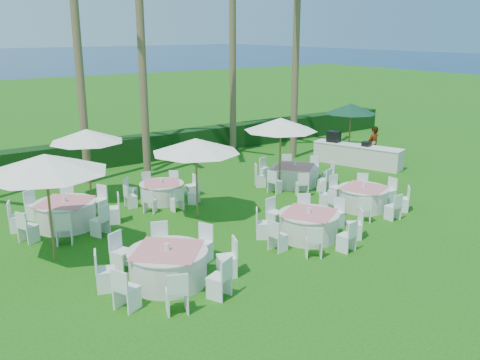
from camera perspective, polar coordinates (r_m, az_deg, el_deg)
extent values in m
plane|color=#1D510D|center=(15.39, 4.35, -7.31)|extent=(120.00, 120.00, 0.00)
cube|color=black|center=(25.21, -13.14, 2.96)|extent=(34.00, 1.00, 1.20)
cylinder|color=beige|center=(13.38, -7.70, -9.18)|extent=(1.90, 1.90, 0.83)
cylinder|color=beige|center=(13.21, -7.77, -7.52)|extent=(1.98, 1.98, 0.03)
cube|color=#DB7377|center=(13.20, -7.77, -7.42)|extent=(2.17, 2.17, 0.01)
cylinder|color=silver|center=(13.16, -7.78, -7.08)|extent=(0.13, 0.13, 0.18)
cube|color=white|center=(14.44, -4.09, -6.78)|extent=(0.61, 0.61, 0.99)
cube|color=white|center=(14.70, -8.46, -6.50)|extent=(0.59, 0.59, 0.99)
cube|color=white|center=(14.24, -12.49, -7.47)|extent=(0.61, 0.61, 0.99)
cube|color=white|center=(13.28, -14.16, -9.36)|extent=(0.59, 0.59, 0.99)
cube|color=white|center=(12.33, -12.00, -11.25)|extent=(0.61, 0.61, 0.99)
cube|color=white|center=(12.02, -6.78, -11.75)|extent=(0.59, 0.59, 0.99)
cube|color=white|center=(12.56, -2.25, -10.36)|extent=(0.61, 0.61, 0.99)
cube|color=white|center=(13.58, -1.42, -8.26)|extent=(0.59, 0.59, 0.99)
cylinder|color=beige|center=(16.10, 7.32, -4.89)|extent=(1.74, 1.74, 0.75)
cylinder|color=beige|center=(15.97, 7.37, -3.59)|extent=(1.81, 1.81, 0.03)
cube|color=#DB7377|center=(15.96, 7.37, -3.50)|extent=(1.93, 1.93, 0.01)
cylinder|color=silver|center=(15.93, 7.38, -3.21)|extent=(0.12, 0.12, 0.16)
cube|color=white|center=(17.10, 10.19, -3.49)|extent=(0.48, 0.48, 0.91)
cube|color=white|center=(17.34, 6.86, -3.07)|extent=(0.59, 0.59, 0.91)
cube|color=white|center=(16.90, 3.74, -3.50)|extent=(0.48, 0.48, 0.91)
cube|color=white|center=(15.98, 2.47, -4.64)|extent=(0.59, 0.59, 0.91)
cube|color=white|center=(15.10, 4.08, -5.91)|extent=(0.48, 0.48, 0.91)
cube|color=white|center=(14.82, 7.89, -6.47)|extent=(0.59, 0.59, 0.91)
cube|color=white|center=(15.33, 11.30, -5.86)|extent=(0.48, 0.48, 0.91)
cube|color=white|center=(16.28, 12.10, -4.60)|extent=(0.59, 0.59, 0.91)
cylinder|color=beige|center=(19.02, 13.00, -1.94)|extent=(1.68, 1.68, 0.73)
cylinder|color=beige|center=(18.91, 13.07, -0.87)|extent=(1.75, 1.75, 0.03)
cube|color=#DB7377|center=(18.90, 13.08, -0.79)|extent=(1.76, 1.76, 0.01)
cylinder|color=silver|center=(18.88, 13.09, -0.55)|extent=(0.12, 0.12, 0.16)
cube|color=white|center=(19.94, 15.59, -1.08)|extent=(0.41, 0.41, 0.87)
cube|color=white|center=(20.25, 12.91, -0.63)|extent=(0.58, 0.58, 0.87)
cube|color=white|center=(19.86, 10.27, -0.81)|extent=(0.41, 0.41, 0.87)
cube|color=white|center=(18.98, 9.07, -1.53)|extent=(0.58, 0.58, 0.87)
cube|color=white|center=(18.09, 10.18, -2.46)|extent=(0.41, 0.41, 0.87)
cube|color=white|center=(17.75, 13.14, -2.99)|extent=(0.58, 0.58, 0.87)
cube|color=white|center=(18.18, 16.02, -2.75)|extent=(0.41, 0.41, 0.87)
cube|color=white|center=(19.10, 16.94, -1.93)|extent=(0.58, 0.58, 0.87)
cylinder|color=beige|center=(17.71, -18.08, -3.55)|extent=(1.84, 1.84, 0.80)
cylinder|color=beige|center=(17.58, -18.19, -2.29)|extent=(1.91, 1.91, 0.03)
cube|color=#DB7377|center=(17.57, -18.20, -2.22)|extent=(2.09, 2.09, 0.01)
cylinder|color=silver|center=(17.55, -18.22, -1.95)|extent=(0.13, 0.13, 0.17)
cube|color=white|center=(18.61, -14.88, -2.09)|extent=(0.59, 0.59, 0.96)
cube|color=white|center=(19.05, -17.95, -1.93)|extent=(0.57, 0.57, 0.96)
cube|color=white|center=(18.73, -21.09, -2.53)|extent=(0.59, 0.59, 0.96)
cube|color=white|center=(17.83, -22.71, -3.61)|extent=(0.57, 0.57, 0.96)
cube|color=white|center=(16.82, -21.68, -4.64)|extent=(0.59, 0.59, 0.96)
cube|color=white|center=(16.33, -18.28, -4.91)|extent=(0.57, 0.57, 0.96)
cube|color=white|center=(16.69, -14.75, -4.17)|extent=(0.59, 0.59, 0.96)
cube|color=white|center=(17.65, -13.45, -2.97)|extent=(0.57, 0.57, 0.96)
cylinder|color=beige|center=(19.50, -8.32, -1.35)|extent=(1.54, 1.54, 0.67)
cylinder|color=beige|center=(19.40, -8.36, -0.38)|extent=(1.60, 1.60, 0.03)
cube|color=#DB7377|center=(19.39, -8.37, -0.31)|extent=(1.64, 1.64, 0.01)
cylinder|color=silver|center=(19.37, -8.38, -0.07)|extent=(0.11, 0.11, 0.14)
cube|color=white|center=(20.56, -7.20, -0.21)|extent=(0.53, 0.53, 0.80)
cube|color=white|center=(20.53, -9.76, -0.34)|extent=(0.38, 0.38, 0.80)
cube|color=white|center=(19.91, -11.58, -0.94)|extent=(0.53, 0.53, 0.80)
cube|color=white|center=(19.03, -11.60, -1.73)|extent=(0.38, 0.38, 0.80)
cube|color=white|center=(18.41, -9.60, -2.23)|extent=(0.53, 0.53, 0.80)
cube|color=white|center=(18.44, -6.74, -2.08)|extent=(0.38, 0.38, 0.80)
cube|color=white|center=(19.11, -4.95, -1.38)|extent=(0.53, 0.53, 0.80)
cube|color=white|center=(19.98, -5.22, -0.62)|extent=(0.38, 0.38, 0.80)
cylinder|color=beige|center=(21.40, 5.81, 0.42)|extent=(1.74, 1.74, 0.76)
cylinder|color=beige|center=(21.30, 5.84, 1.43)|extent=(1.82, 1.82, 0.03)
cube|color=#DB7377|center=(21.29, 5.84, 1.49)|extent=(1.98, 1.98, 0.01)
cylinder|color=silver|center=(21.27, 5.85, 1.71)|extent=(0.12, 0.12, 0.16)
cube|color=white|center=(22.50, 7.69, 1.33)|extent=(0.53, 0.53, 0.91)
cube|color=white|center=(22.66, 5.08, 1.51)|extent=(0.57, 0.57, 0.91)
cube|color=white|center=(22.11, 2.84, 1.19)|extent=(0.53, 0.53, 0.91)
cube|color=white|center=(21.13, 2.20, 0.50)|extent=(0.57, 0.57, 0.91)
cube|color=white|center=(20.28, 3.73, -0.18)|extent=(0.53, 0.53, 0.91)
cube|color=white|center=(20.10, 6.64, -0.40)|extent=(0.57, 0.57, 0.91)
cube|color=white|center=(20.71, 8.99, -0.01)|extent=(0.53, 0.53, 0.91)
cube|color=white|center=(21.71, 9.33, 0.72)|extent=(0.57, 0.57, 0.91)
cylinder|color=brown|center=(15.05, -19.62, -3.03)|extent=(0.07, 0.07, 2.82)
cone|color=white|center=(14.71, -20.07, 1.66)|extent=(3.26, 3.26, 0.51)
sphere|color=brown|center=(14.67, -20.14, 2.32)|extent=(0.11, 0.11, 0.11)
cylinder|color=brown|center=(17.41, -4.64, -0.05)|extent=(0.06, 0.06, 2.58)
cone|color=white|center=(17.13, -4.73, 3.69)|extent=(2.88, 2.88, 0.46)
sphere|color=brown|center=(17.09, -4.74, 4.21)|extent=(0.10, 0.10, 0.10)
cylinder|color=brown|center=(19.87, -15.81, 1.35)|extent=(0.06, 0.06, 2.54)
cone|color=white|center=(19.63, -16.05, 4.58)|extent=(2.61, 2.61, 0.46)
sphere|color=brown|center=(19.60, -16.09, 5.03)|extent=(0.10, 0.10, 0.10)
cylinder|color=brown|center=(20.51, 4.29, 2.59)|extent=(0.07, 0.07, 2.71)
cone|color=white|center=(20.26, 4.37, 5.95)|extent=(2.79, 2.79, 0.49)
sphere|color=brown|center=(20.23, 4.38, 6.42)|extent=(0.11, 0.11, 0.11)
cylinder|color=brown|center=(25.78, 11.61, 4.92)|extent=(0.06, 0.06, 2.60)
cone|color=#0F3823|center=(25.59, 11.76, 7.49)|extent=(2.44, 2.44, 0.47)
sphere|color=brown|center=(25.57, 11.78, 7.84)|extent=(0.10, 0.10, 0.10)
cube|color=beige|center=(24.97, 12.40, 2.55)|extent=(2.11, 4.09, 0.91)
cube|color=white|center=(24.87, 12.46, 3.62)|extent=(2.18, 4.16, 0.04)
cube|color=black|center=(25.30, 9.97, 4.59)|extent=(0.62, 0.68, 0.51)
cube|color=black|center=(24.69, 13.34, 3.76)|extent=(0.45, 0.45, 0.20)
imported|color=gray|center=(25.15, 13.98, 3.55)|extent=(0.67, 0.45, 1.78)
cylinder|color=brown|center=(21.90, -16.87, 12.63)|extent=(0.32, 0.32, 10.13)
cylinder|color=brown|center=(22.31, -10.52, 14.92)|extent=(0.32, 0.32, 11.56)
cylinder|color=brown|center=(26.52, -0.78, 12.80)|extent=(0.32, 0.32, 9.26)
cylinder|color=brown|center=(25.52, 5.95, 12.37)|extent=(0.32, 0.32, 9.06)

